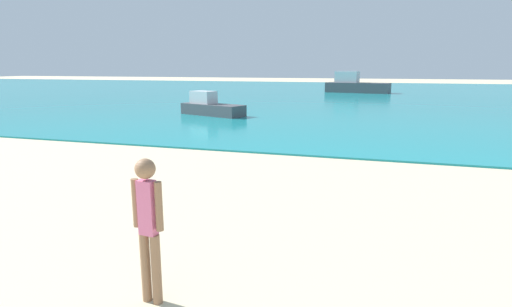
% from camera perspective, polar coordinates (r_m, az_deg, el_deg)
% --- Properties ---
extents(water, '(160.00, 60.00, 0.06)m').
position_cam_1_polar(water, '(42.08, 14.10, 8.12)').
color(water, teal).
rests_on(water, ground).
extents(person_standing, '(0.39, 0.23, 1.71)m').
position_cam_1_polar(person_standing, '(4.74, -14.89, -9.40)').
color(person_standing, '#936B4C').
rests_on(person_standing, ground).
extents(boat_near, '(4.00, 2.48, 1.30)m').
position_cam_1_polar(boat_near, '(22.69, -6.39, 6.53)').
color(boat_near, '#4C4C51').
rests_on(boat_near, water).
extents(boat_far, '(6.64, 3.17, 2.17)m').
position_cam_1_polar(boat_far, '(43.72, 13.78, 9.30)').
color(boat_far, '#4C4C51').
rests_on(boat_far, water).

